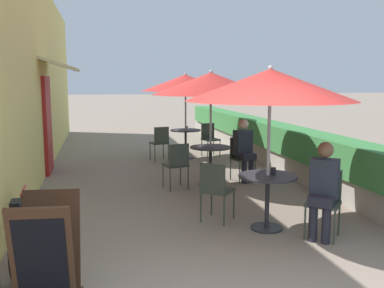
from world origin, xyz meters
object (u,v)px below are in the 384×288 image
at_px(seated_patron_near_right, 323,186).
at_px(cafe_chair_mid_right, 177,162).
at_px(coffee_cup_near, 273,171).
at_px(patio_table_far, 186,137).
at_px(cafe_chair_near_right, 324,197).
at_px(coffee_cup_far, 187,128).
at_px(patio_table_mid, 210,157).
at_px(menu_board, 47,252).
at_px(patio_umbrella_far, 186,83).
at_px(patio_table_near, 267,190).
at_px(patio_umbrella_mid, 211,84).
at_px(cafe_chair_near_left, 215,187).
at_px(patio_umbrella_near, 270,85).
at_px(cafe_chair_mid_left, 241,155).
at_px(seated_patron_mid_left, 244,148).
at_px(cafe_chair_far_left, 160,141).
at_px(cafe_chair_far_right, 210,137).
at_px(bicycle_leaning, 21,230).

height_order(seated_patron_near_right, cafe_chair_mid_right, seated_patron_near_right).
bearing_deg(coffee_cup_near, patio_table_far, 91.13).
height_order(cafe_chair_near_right, coffee_cup_far, cafe_chair_near_right).
bearing_deg(cafe_chair_mid_right, coffee_cup_near, -80.91).
relative_size(seated_patron_near_right, patio_table_mid, 1.58).
height_order(patio_table_mid, menu_board, menu_board).
bearing_deg(seated_patron_near_right, patio_umbrella_far, -44.90).
bearing_deg(coffee_cup_far, patio_table_far, -122.43).
height_order(patio_table_near, cafe_chair_mid_right, cafe_chair_mid_right).
bearing_deg(patio_umbrella_mid, cafe_chair_mid_right, -161.48).
bearing_deg(patio_umbrella_far, patio_umbrella_mid, -92.06).
bearing_deg(cafe_chair_near_left, patio_umbrella_near, 5.93).
relative_size(patio_umbrella_near, cafe_chair_mid_left, 2.58).
relative_size(patio_table_near, patio_table_mid, 1.00).
bearing_deg(coffee_cup_near, patio_table_mid, 94.78).
relative_size(seated_patron_mid_left, patio_table_far, 1.58).
bearing_deg(patio_umbrella_near, patio_table_mid, 92.40).
distance_m(patio_table_mid, cafe_chair_mid_left, 0.74).
height_order(cafe_chair_mid_left, patio_table_far, cafe_chair_mid_left).
relative_size(patio_table_near, cafe_chair_mid_right, 0.91).
relative_size(patio_umbrella_mid, cafe_chair_far_left, 2.58).
distance_m(coffee_cup_near, cafe_chair_far_left, 5.27).
height_order(patio_umbrella_near, cafe_chair_near_left, patio_umbrella_near).
relative_size(patio_table_far, coffee_cup_far, 8.80).
xyz_separation_m(cafe_chair_mid_left, coffee_cup_far, (-0.55, 2.73, 0.28)).
xyz_separation_m(cafe_chair_far_left, coffee_cup_far, (0.75, 0.30, 0.28)).
bearing_deg(seated_patron_mid_left, patio_umbrella_far, -89.95).
bearing_deg(patio_umbrella_mid, cafe_chair_far_left, 102.64).
distance_m(patio_umbrella_near, patio_umbrella_mid, 2.59).
bearing_deg(menu_board, coffee_cup_near, 33.63).
xyz_separation_m(cafe_chair_near_right, cafe_chair_mid_right, (-1.42, 2.77, 0.00)).
bearing_deg(cafe_chair_mid_left, cafe_chair_near_left, 50.84).
relative_size(cafe_chair_near_left, coffee_cup_far, 9.67).
relative_size(cafe_chair_far_left, menu_board, 0.88).
bearing_deg(seated_patron_near_right, cafe_chair_far_right, -51.55).
relative_size(patio_umbrella_near, coffee_cup_near, 24.92).
bearing_deg(seated_patron_near_right, patio_table_far, -44.90).
distance_m(cafe_chair_near_left, bicycle_leaning, 2.61).
distance_m(patio_table_near, patio_umbrella_far, 5.67).
xyz_separation_m(cafe_chair_near_right, menu_board, (-3.31, -1.01, -0.03)).
distance_m(cafe_chair_near_right, patio_umbrella_far, 6.11).
distance_m(cafe_chair_near_right, cafe_chair_mid_right, 3.11).
height_order(coffee_cup_near, cafe_chair_far_right, cafe_chair_far_right).
bearing_deg(cafe_chair_near_left, patio_table_far, 123.05).
bearing_deg(cafe_chair_mid_right, patio_table_near, -83.60).
bearing_deg(patio_table_mid, seated_patron_mid_left, 9.84).
bearing_deg(coffee_cup_far, cafe_chair_far_right, 13.96).
bearing_deg(patio_table_near, coffee_cup_near, 29.56).
bearing_deg(patio_table_near, seated_patron_mid_left, 77.20).
height_order(patio_umbrella_near, patio_umbrella_mid, same).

